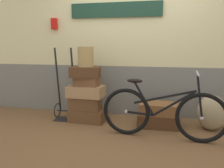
# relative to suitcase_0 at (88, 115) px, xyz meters

# --- Properties ---
(ground) EXTENTS (9.61, 5.20, 0.06)m
(ground) POSITION_rel_suitcase_0_xyz_m (0.75, -0.26, -0.13)
(ground) COLOR brown
(station_building) EXTENTS (7.61, 0.74, 2.60)m
(station_building) POSITION_rel_suitcase_0_xyz_m (0.76, 0.59, 1.20)
(station_building) COLOR slate
(station_building) RESTS_ON ground
(suitcase_0) EXTENTS (0.62, 0.42, 0.20)m
(suitcase_0) POSITION_rel_suitcase_0_xyz_m (0.00, 0.00, 0.00)
(suitcase_0) COLOR brown
(suitcase_0) RESTS_ON ground
(suitcase_1) EXTENTS (0.51, 0.31, 0.22)m
(suitcase_1) POSITION_rel_suitcase_0_xyz_m (-0.03, -0.01, 0.21)
(suitcase_1) COLOR brown
(suitcase_1) RESTS_ON suitcase_0
(suitcase_2) EXTENTS (0.61, 0.39, 0.19)m
(suitcase_2) POSITION_rel_suitcase_0_xyz_m (-0.02, -0.01, 0.41)
(suitcase_2) COLOR #9E754C
(suitcase_2) RESTS_ON suitcase_1
(suitcase_3) EXTENTS (0.42, 0.29, 0.15)m
(suitcase_3) POSITION_rel_suitcase_0_xyz_m (-0.00, -0.01, 0.58)
(suitcase_3) COLOR brown
(suitcase_3) RESTS_ON suitcase_2
(suitcase_4) EXTENTS (0.50, 0.33, 0.17)m
(suitcase_4) POSITION_rel_suitcase_0_xyz_m (-0.02, -0.03, 0.74)
(suitcase_4) COLOR #4C2D19
(suitcase_4) RESTS_ON suitcase_3
(suitcase_5) EXTENTS (0.66, 0.43, 0.21)m
(suitcase_5) POSITION_rel_suitcase_0_xyz_m (1.18, -0.01, 0.00)
(suitcase_5) COLOR #4C2D19
(suitcase_5) RESTS_ON ground
(suitcase_6) EXTENTS (0.62, 0.40, 0.17)m
(suitcase_6) POSITION_rel_suitcase_0_xyz_m (1.20, -0.03, 0.19)
(suitcase_6) COLOR brown
(suitcase_6) RESTS_ON suitcase_5
(wicker_basket) EXTENTS (0.26, 0.26, 0.33)m
(wicker_basket) POSITION_rel_suitcase_0_xyz_m (-0.02, -0.01, 0.99)
(wicker_basket) COLOR #A8844C
(wicker_basket) RESTS_ON suitcase_4
(luggage_trolley) EXTENTS (0.37, 0.35, 1.24)m
(luggage_trolley) POSITION_rel_suitcase_0_xyz_m (-0.42, 0.04, 0.21)
(luggage_trolley) COLOR black
(luggage_trolley) RESTS_ON ground
(burlap_sack) EXTENTS (0.42, 0.36, 0.54)m
(burlap_sack) POSITION_rel_suitcase_0_xyz_m (1.97, 0.01, 0.17)
(burlap_sack) COLOR #9E8966
(burlap_sack) RESTS_ON ground
(bicycle) EXTENTS (1.69, 0.46, 0.94)m
(bicycle) POSITION_rel_suitcase_0_xyz_m (1.23, -0.49, 0.26)
(bicycle) COLOR black
(bicycle) RESTS_ON ground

